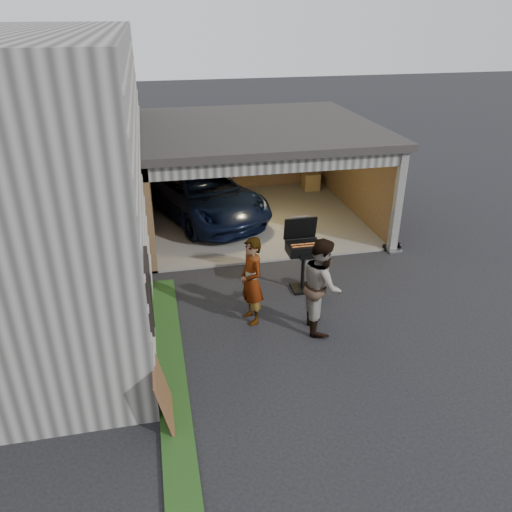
# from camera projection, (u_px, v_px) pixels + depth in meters

# --- Properties ---
(ground) EXTENTS (80.00, 80.00, 0.00)m
(ground) POSITION_uv_depth(u_px,v_px,m) (287.00, 345.00, 9.69)
(ground) COLOR black
(ground) RESTS_ON ground
(groundcover_strip) EXTENTS (0.50, 8.00, 0.06)m
(groundcover_strip) POSITION_uv_depth(u_px,v_px,m) (174.00, 396.00, 8.38)
(groundcover_strip) COLOR #193814
(groundcover_strip) RESTS_ON ground
(garage) EXTENTS (6.80, 6.30, 2.90)m
(garage) POSITION_uv_depth(u_px,v_px,m) (254.00, 157.00, 14.93)
(garage) COLOR #605E59
(garage) RESTS_ON ground
(minivan) EXTENTS (4.14, 5.78, 1.46)m
(minivan) POSITION_uv_depth(u_px,v_px,m) (202.00, 195.00, 15.24)
(minivan) COLOR black
(minivan) RESTS_ON ground
(woman) EXTENTS (0.60, 0.77, 1.88)m
(woman) POSITION_uv_depth(u_px,v_px,m) (252.00, 281.00, 10.05)
(woman) COLOR #C9E9FD
(woman) RESTS_ON ground
(man) EXTENTS (0.85, 1.04, 1.97)m
(man) POSITION_uv_depth(u_px,v_px,m) (321.00, 285.00, 9.82)
(man) COLOR #3F2B18
(man) RESTS_ON ground
(bbq_grill) EXTENTS (0.75, 0.66, 1.67)m
(bbq_grill) POSITION_uv_depth(u_px,v_px,m) (303.00, 250.00, 11.20)
(bbq_grill) COLOR black
(bbq_grill) RESTS_ON ground
(propane_tank) EXTENTS (0.29, 0.29, 0.41)m
(propane_tank) POSITION_uv_depth(u_px,v_px,m) (314.00, 280.00, 11.58)
(propane_tank) COLOR #BABBB6
(propane_tank) RESTS_ON ground
(plywood_panel) EXTENTS (0.26, 0.93, 1.02)m
(plywood_panel) POSITION_uv_depth(u_px,v_px,m) (164.00, 394.00, 7.74)
(plywood_panel) COLOR #54391C
(plywood_panel) RESTS_ON ground
(hand_truck) EXTENTS (0.49, 0.39, 1.16)m
(hand_truck) POSITION_uv_depth(u_px,v_px,m) (393.00, 243.00, 13.35)
(hand_truck) COLOR gray
(hand_truck) RESTS_ON ground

